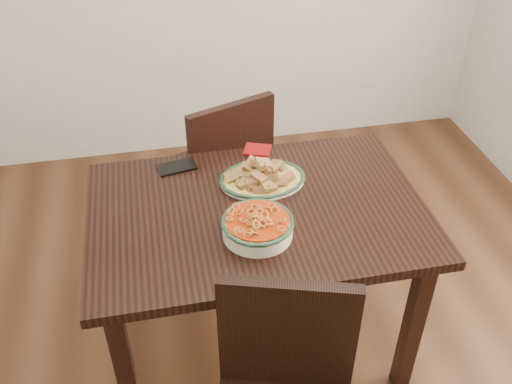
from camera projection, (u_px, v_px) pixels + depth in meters
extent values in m
plane|color=#3B2112|center=(263.00, 356.00, 2.46)|extent=(3.50, 3.50, 0.00)
cube|color=black|center=(257.00, 213.00, 2.09)|extent=(1.23, 0.82, 0.04)
cube|color=black|center=(126.00, 374.00, 1.98)|extent=(0.06, 0.06, 0.71)
cube|color=black|center=(413.00, 326.00, 2.15)|extent=(0.06, 0.06, 0.71)
cube|color=black|center=(123.00, 248.00, 2.49)|extent=(0.06, 0.06, 0.71)
cube|color=black|center=(355.00, 217.00, 2.66)|extent=(0.06, 0.06, 0.71)
cube|color=black|center=(214.00, 171.00, 2.82)|extent=(0.54, 0.54, 0.04)
cube|color=black|center=(228.00, 180.00, 3.15)|extent=(0.04, 0.04, 0.41)
cube|color=black|center=(172.00, 200.00, 3.00)|extent=(0.04, 0.04, 0.41)
cube|color=black|center=(261.00, 213.00, 2.92)|extent=(0.04, 0.04, 0.41)
cube|color=black|center=(202.00, 237.00, 2.77)|extent=(0.04, 0.04, 0.41)
cube|color=black|center=(232.00, 148.00, 2.55)|extent=(0.41, 0.19, 0.44)
cube|color=black|center=(287.00, 335.00, 1.72)|extent=(0.41, 0.16, 0.44)
ellipsoid|color=beige|center=(262.00, 180.00, 2.21)|extent=(0.33, 0.25, 0.02)
ellipsoid|color=gold|center=(262.00, 179.00, 2.20)|extent=(0.32, 0.24, 0.01)
torus|color=#16311D|center=(262.00, 178.00, 2.20)|extent=(0.26, 0.26, 0.01)
cylinder|color=#F4ECCE|center=(258.00, 228.00, 1.95)|extent=(0.24, 0.24, 0.06)
torus|color=#183520|center=(258.00, 222.00, 1.93)|extent=(0.25, 0.25, 0.02)
cylinder|color=#982807|center=(258.00, 221.00, 1.93)|extent=(0.22, 0.22, 0.01)
cube|color=black|center=(177.00, 167.00, 2.28)|extent=(0.17, 0.11, 0.01)
cube|color=#920B0A|center=(257.00, 150.00, 2.38)|extent=(0.13, 0.12, 0.01)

